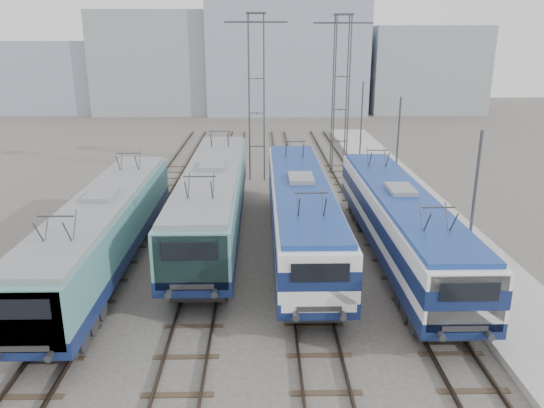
{
  "coord_description": "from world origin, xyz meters",
  "views": [
    {
      "loc": [
        0.32,
        -17.55,
        10.26
      ],
      "look_at": [
        0.83,
        7.0,
        2.59
      ],
      "focal_mm": 35.0,
      "sensor_mm": 36.0,
      "label": 1
    }
  ],
  "objects_px": {
    "mast_front": "(472,219)",
    "locomotive_center_left": "(213,196)",
    "locomotive_center_right": "(301,208)",
    "mast_rear": "(361,125)",
    "catenary_tower_east": "(341,88)",
    "mast_mid": "(397,155)",
    "locomotive_far_left": "(103,228)",
    "catenary_tower_west": "(257,91)",
    "locomotive_far_right": "(400,219)"
  },
  "relations": [
    {
      "from": "catenary_tower_west",
      "to": "locomotive_center_left",
      "type": "bearing_deg",
      "value": -100.04
    },
    {
      "from": "mast_mid",
      "to": "mast_rear",
      "type": "bearing_deg",
      "value": 90.0
    },
    {
      "from": "locomotive_far_left",
      "to": "catenary_tower_east",
      "type": "xyz_separation_m",
      "value": [
        13.25,
        19.18,
        4.46
      ]
    },
    {
      "from": "locomotive_center_right",
      "to": "locomotive_far_right",
      "type": "distance_m",
      "value": 4.78
    },
    {
      "from": "locomotive_center_right",
      "to": "catenary_tower_east",
      "type": "height_order",
      "value": "catenary_tower_east"
    },
    {
      "from": "locomotive_far_left",
      "to": "catenary_tower_west",
      "type": "distance_m",
      "value": 18.99
    },
    {
      "from": "locomotive_center_right",
      "to": "catenary_tower_west",
      "type": "relative_size",
      "value": 1.5
    },
    {
      "from": "locomotive_far_right",
      "to": "mast_front",
      "type": "bearing_deg",
      "value": -63.17
    },
    {
      "from": "locomotive_far_left",
      "to": "mast_front",
      "type": "bearing_deg",
      "value": -10.4
    },
    {
      "from": "locomotive_far_right",
      "to": "catenary_tower_west",
      "type": "height_order",
      "value": "catenary_tower_west"
    },
    {
      "from": "mast_mid",
      "to": "catenary_tower_east",
      "type": "bearing_deg",
      "value": 101.86
    },
    {
      "from": "locomotive_center_left",
      "to": "catenary_tower_east",
      "type": "relative_size",
      "value": 1.57
    },
    {
      "from": "locomotive_far_left",
      "to": "mast_mid",
      "type": "height_order",
      "value": "mast_mid"
    },
    {
      "from": "mast_rear",
      "to": "catenary_tower_west",
      "type": "bearing_deg",
      "value": -155.06
    },
    {
      "from": "locomotive_far_left",
      "to": "catenary_tower_east",
      "type": "relative_size",
      "value": 1.46
    },
    {
      "from": "locomotive_center_left",
      "to": "mast_front",
      "type": "relative_size",
      "value": 2.69
    },
    {
      "from": "locomotive_center_right",
      "to": "locomotive_far_left",
      "type": "bearing_deg",
      "value": -164.74
    },
    {
      "from": "locomotive_center_left",
      "to": "locomotive_center_right",
      "type": "height_order",
      "value": "locomotive_center_left"
    },
    {
      "from": "catenary_tower_west",
      "to": "catenary_tower_east",
      "type": "xyz_separation_m",
      "value": [
        6.5,
        2.0,
        0.0
      ]
    },
    {
      "from": "locomotive_far_left",
      "to": "locomotive_center_left",
      "type": "distance_m",
      "value": 6.35
    },
    {
      "from": "catenary_tower_east",
      "to": "mast_front",
      "type": "height_order",
      "value": "catenary_tower_east"
    },
    {
      "from": "mast_front",
      "to": "mast_rear",
      "type": "bearing_deg",
      "value": 90.0
    },
    {
      "from": "locomotive_far_right",
      "to": "mast_front",
      "type": "distance_m",
      "value": 4.29
    },
    {
      "from": "locomotive_center_right",
      "to": "locomotive_far_right",
      "type": "relative_size",
      "value": 1.04
    },
    {
      "from": "mast_mid",
      "to": "mast_front",
      "type": "bearing_deg",
      "value": -90.0
    },
    {
      "from": "mast_front",
      "to": "locomotive_center_left",
      "type": "bearing_deg",
      "value": 146.07
    },
    {
      "from": "mast_rear",
      "to": "catenary_tower_east",
      "type": "bearing_deg",
      "value": -136.4
    },
    {
      "from": "catenary_tower_west",
      "to": "mast_rear",
      "type": "relative_size",
      "value": 1.71
    },
    {
      "from": "catenary_tower_east",
      "to": "mast_mid",
      "type": "distance_m",
      "value": 10.69
    },
    {
      "from": "locomotive_center_left",
      "to": "mast_mid",
      "type": "relative_size",
      "value": 2.69
    },
    {
      "from": "locomotive_center_right",
      "to": "mast_mid",
      "type": "xyz_separation_m",
      "value": [
        6.35,
        6.73,
        1.2
      ]
    },
    {
      "from": "locomotive_center_left",
      "to": "mast_rear",
      "type": "relative_size",
      "value": 2.69
    },
    {
      "from": "mast_rear",
      "to": "locomotive_center_left",
      "type": "bearing_deg",
      "value": -123.01
    },
    {
      "from": "locomotive_far_left",
      "to": "mast_rear",
      "type": "height_order",
      "value": "mast_rear"
    },
    {
      "from": "locomotive_far_right",
      "to": "catenary_tower_west",
      "type": "relative_size",
      "value": 1.44
    },
    {
      "from": "catenary_tower_west",
      "to": "catenary_tower_east",
      "type": "relative_size",
      "value": 1.0
    },
    {
      "from": "catenary_tower_east",
      "to": "mast_rear",
      "type": "height_order",
      "value": "catenary_tower_east"
    },
    {
      "from": "locomotive_center_left",
      "to": "locomotive_far_left",
      "type": "bearing_deg",
      "value": -135.12
    },
    {
      "from": "locomotive_center_right",
      "to": "mast_front",
      "type": "relative_size",
      "value": 2.57
    },
    {
      "from": "locomotive_center_left",
      "to": "catenary_tower_west",
      "type": "distance_m",
      "value": 13.6
    },
    {
      "from": "locomotive_center_right",
      "to": "catenary_tower_west",
      "type": "bearing_deg",
      "value": 98.69
    },
    {
      "from": "catenary_tower_east",
      "to": "locomotive_center_left",
      "type": "bearing_deg",
      "value": -120.76
    },
    {
      "from": "locomotive_far_left",
      "to": "locomotive_center_left",
      "type": "bearing_deg",
      "value": 44.88
    },
    {
      "from": "locomotive_far_left",
      "to": "catenary_tower_west",
      "type": "bearing_deg",
      "value": 68.55
    },
    {
      "from": "mast_front",
      "to": "mast_rear",
      "type": "height_order",
      "value": "same"
    },
    {
      "from": "locomotive_far_left",
      "to": "mast_rear",
      "type": "relative_size",
      "value": 2.5
    },
    {
      "from": "locomotive_far_left",
      "to": "locomotive_center_left",
      "type": "relative_size",
      "value": 0.93
    },
    {
      "from": "catenary_tower_west",
      "to": "mast_mid",
      "type": "relative_size",
      "value": 1.71
    },
    {
      "from": "catenary_tower_west",
      "to": "mast_mid",
      "type": "height_order",
      "value": "catenary_tower_west"
    },
    {
      "from": "locomotive_far_left",
      "to": "locomotive_center_right",
      "type": "distance_m",
      "value": 9.33
    }
  ]
}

